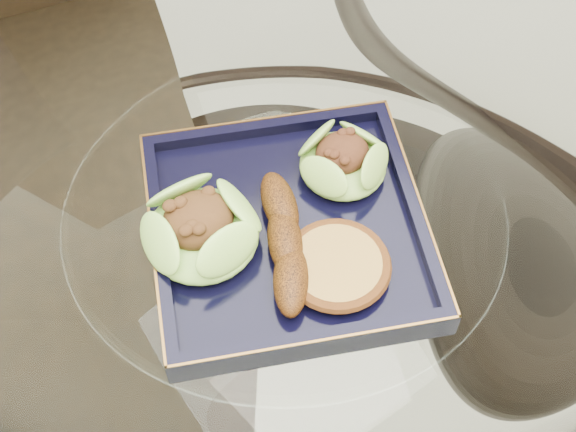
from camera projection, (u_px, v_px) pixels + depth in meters
dining_table at (285, 316)px, 0.95m from camera, size 1.13×1.13×0.77m
dining_chair at (58, 149)px, 1.14m from camera, size 0.52×0.52×1.00m
navy_plate at (288, 233)px, 0.81m from camera, size 0.35×0.35×0.02m
lettuce_wrap_left at (201, 231)px, 0.77m from camera, size 0.15×0.15×0.04m
lettuce_wrap_right at (343, 162)px, 0.82m from camera, size 0.09×0.09×0.03m
roasted_plantain at (285, 241)px, 0.77m from camera, size 0.10×0.16×0.03m
crumb_patty at (337, 267)px, 0.76m from camera, size 0.10×0.10×0.02m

